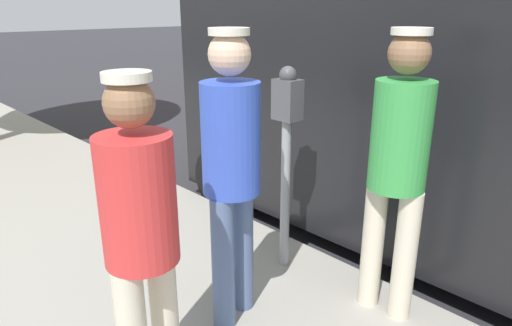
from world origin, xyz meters
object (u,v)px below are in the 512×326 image
object	(u,v)px
parking_meter_near	(287,136)
parked_van	(470,121)
pedestrian_in_blue	(231,164)
pedestrian_in_green	(398,160)
pedestrian_in_red	(141,230)

from	to	relation	value
parking_meter_near	parked_van	size ratio (longest dim) A/B	0.29
pedestrian_in_blue	parking_meter_near	bearing A→B (deg)	-163.89
parking_meter_near	pedestrian_in_blue	size ratio (longest dim) A/B	0.85
parking_meter_near	pedestrian_in_green	bearing A→B (deg)	94.46
pedestrian_in_blue	parked_van	world-z (taller)	parked_van
parking_meter_near	parked_van	xyz separation A→B (m)	(-1.50, 0.67, -0.03)
pedestrian_in_red	parked_van	bearing A→B (deg)	174.73
parking_meter_near	pedestrian_in_red	bearing A→B (deg)	15.99
parking_meter_near	pedestrian_in_green	xyz separation A→B (m)	(-0.07, 0.83, 0.01)
parking_meter_near	pedestrian_in_red	world-z (taller)	pedestrian_in_red
parking_meter_near	pedestrian_in_blue	world-z (taller)	pedestrian_in_blue
pedestrian_in_green	pedestrian_in_blue	distance (m)	0.98
parking_meter_near	pedestrian_in_blue	bearing A→B (deg)	16.11
parked_van	pedestrian_in_green	bearing A→B (deg)	6.42
pedestrian_in_red	parked_van	size ratio (longest dim) A/B	0.32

